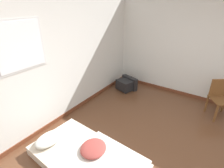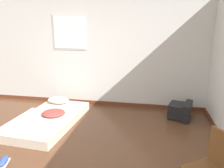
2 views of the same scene
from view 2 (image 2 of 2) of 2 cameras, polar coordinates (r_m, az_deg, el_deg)
name	(u,v)px [view 2 (image 2 of 2)]	position (r m, az deg, el deg)	size (l,w,h in m)	color
wall_back	(97,54)	(5.34, -4.00, 7.95)	(7.60, 0.08, 2.60)	silver
mattress_bed	(49,118)	(4.69, -16.10, -8.58)	(1.14, 1.96, 0.31)	beige
crt_tv	(181,111)	(4.96, 17.57, -6.64)	(0.56, 0.59, 0.37)	black
wooden_chair	(218,166)	(2.74, 25.89, -18.61)	(0.63, 0.63, 0.85)	brown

